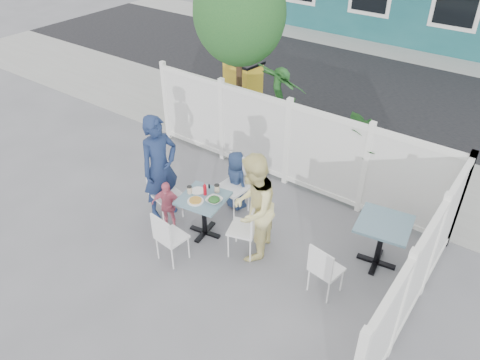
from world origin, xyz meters
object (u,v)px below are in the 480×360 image
Objects in this scene: chair_left at (163,187)px; man at (160,168)px; chair_right at (248,225)px; chair_back at (236,181)px; woman at (253,208)px; main_table at (204,206)px; spare_table at (383,232)px; utility_cabinet at (243,92)px; toddler at (167,205)px; boy at (236,180)px; chair_near at (167,235)px.

chair_left is 0.36m from man.
chair_right is 1.74m from man.
woman is at bearing 144.26° from chair_back.
chair_left is (-0.85, -0.01, -0.00)m from main_table.
main_table is at bearing -158.67° from spare_table.
utility_cabinet is at bearing 117.01° from main_table.
chair_back is at bearing 34.73° from toddler.
chair_right is (2.64, -3.55, -0.13)m from utility_cabinet.
chair_left is at bearing -67.03° from utility_cabinet.
boy is (1.80, -2.70, -0.15)m from utility_cabinet.
main_table is 0.91m from woman.
man reaches higher than boy.
chair_back is at bearing -148.60° from woman.
main_table is 2.66m from spare_table.
utility_cabinet is 4.43m from chair_right.
man reaches higher than chair_right.
boy is at bearing -149.87° from woman.
toddler is (-0.56, -0.22, -0.11)m from main_table.
spare_table is 0.87× the size of chair_left.
spare_table is 3.27m from toddler.
chair_back is at bearing 88.16° from main_table.
chair_left is at bearing -108.76° from man.
main_table is at bearing -55.17° from utility_cabinet.
utility_cabinet is at bearing -150.05° from chair_left.
chair_back is 1.19m from toddler.
spare_table is 0.48× the size of woman.
chair_back is at bearing -38.44° from man.
man is at bearing -105.59° from woman.
utility_cabinet is 1.53× the size of toddler.
chair_right is 1.10m from chair_back.
chair_left is 1.74m from woman.
chair_near is 0.98× the size of toddler.
chair_right is (1.67, 0.04, -0.01)m from chair_left.
man is (-1.70, -0.02, 0.36)m from chair_right.
toddler is at bearing -95.76° from woman.
toddler reaches higher than spare_table.
chair_right reaches higher than toddler.
boy is at bearing 91.72° from main_table.
chair_right is (-1.66, -0.93, -0.05)m from spare_table.
woman is (0.83, -0.72, 0.27)m from chair_back.
utility_cabinet reaches higher than chair_near.
spare_table is 3.47m from chair_left.
chair_back is 0.95× the size of boy.
man is 2.05× the size of toddler.
spare_table is (2.48, 0.97, 0.04)m from main_table.
woman is at bearing -44.71° from utility_cabinet.
main_table is at bearing 74.90° from chair_right.
spare_table is at bearing -23.47° from utility_cabinet.
main_table is 0.80m from chair_back.
spare_table is 2.46m from chair_back.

